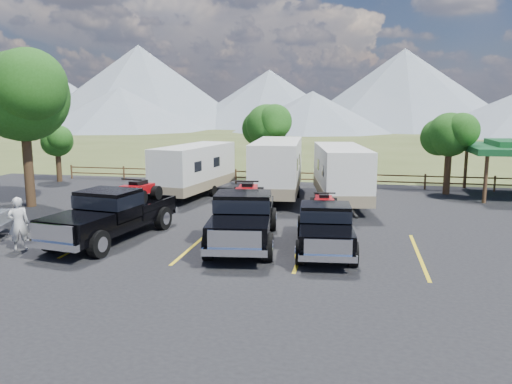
% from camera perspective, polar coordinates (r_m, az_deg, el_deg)
% --- Properties ---
extents(ground, '(320.00, 320.00, 0.00)m').
position_cam_1_polar(ground, '(14.76, -4.17, -10.52)').
color(ground, '#3E4C20').
rests_on(ground, ground).
extents(asphalt_lot, '(44.00, 34.00, 0.04)m').
position_cam_1_polar(asphalt_lot, '(17.51, -1.53, -7.13)').
color(asphalt_lot, black).
rests_on(asphalt_lot, ground).
extents(stall_lines, '(12.12, 5.50, 0.01)m').
position_cam_1_polar(stall_lines, '(18.44, -0.84, -6.17)').
color(stall_lines, gold).
rests_on(stall_lines, asphalt_lot).
extents(tree_big_nw, '(5.54, 5.18, 7.84)m').
position_cam_1_polar(tree_big_nw, '(27.67, -25.14, 9.89)').
color(tree_big_nw, black).
rests_on(tree_big_nw, ground).
extents(tree_ne_a, '(3.11, 2.92, 4.76)m').
position_cam_1_polar(tree_ne_a, '(30.83, 21.21, 6.11)').
color(tree_ne_a, black).
rests_on(tree_ne_a, ground).
extents(tree_north, '(3.46, 3.24, 5.25)m').
position_cam_1_polar(tree_north, '(32.88, 1.23, 7.57)').
color(tree_north, black).
rests_on(tree_north, ground).
extents(tree_nw_small, '(2.59, 2.43, 3.85)m').
position_cam_1_polar(tree_nw_small, '(36.29, -21.80, 5.42)').
color(tree_nw_small, black).
rests_on(tree_nw_small, ground).
extents(rail_fence, '(36.12, 0.12, 1.00)m').
position_cam_1_polar(rail_fence, '(32.19, 8.12, 1.65)').
color(rail_fence, '#513722').
rests_on(rail_fence, ground).
extents(mountain_range, '(209.00, 71.00, 20.00)m').
position_cam_1_polar(mountain_range, '(119.88, 6.01, 11.08)').
color(mountain_range, slate).
rests_on(mountain_range, ground).
extents(rig_left, '(3.08, 6.77, 2.18)m').
position_cam_1_polar(rig_left, '(19.93, -15.98, -2.24)').
color(rig_left, black).
rests_on(rig_left, asphalt_lot).
extents(rig_center, '(2.96, 6.73, 2.18)m').
position_cam_1_polar(rig_center, '(18.62, -1.39, -2.70)').
color(rig_center, black).
rests_on(rig_center, asphalt_lot).
extents(rig_right, '(2.40, 5.77, 1.88)m').
position_cam_1_polar(rig_right, '(18.03, 7.88, -3.68)').
color(rig_right, black).
rests_on(rig_right, asphalt_lot).
extents(trailer_left, '(3.17, 8.38, 2.90)m').
position_cam_1_polar(trailer_left, '(28.47, -7.05, 2.54)').
color(trailer_left, silver).
rests_on(trailer_left, asphalt_lot).
extents(trailer_center, '(2.94, 9.28, 3.21)m').
position_cam_1_polar(trailer_center, '(27.54, 2.44, 2.72)').
color(trailer_center, silver).
rests_on(trailer_center, asphalt_lot).
extents(trailer_right, '(3.37, 8.74, 3.02)m').
position_cam_1_polar(trailer_right, '(26.17, 9.70, 1.99)').
color(trailer_right, silver).
rests_on(trailer_right, asphalt_lot).
extents(person_a, '(0.84, 0.80, 1.93)m').
position_cam_1_polar(person_a, '(19.61, -25.51, -3.29)').
color(person_a, '#B9B9B9').
rests_on(person_a, asphalt_lot).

